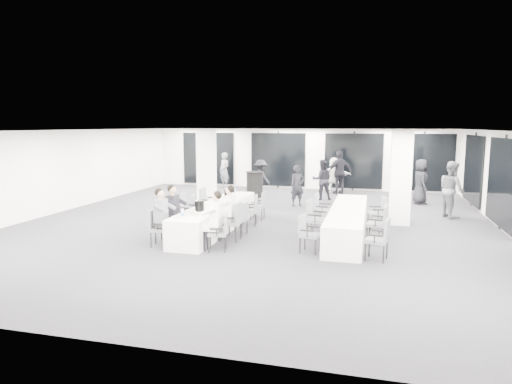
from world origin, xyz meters
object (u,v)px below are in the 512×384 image
Objects in this scene: standing_guest_d at (340,170)px; chair_side_right_near at (380,237)px; chair_side_right_mid at (380,221)px; standing_guest_h at (452,186)px; chair_main_left_near at (157,225)px; chair_main_right_far at (260,204)px; chair_main_right_near at (221,230)px; standing_guest_b at (322,177)px; chair_main_right_mid at (241,217)px; standing_guest_c at (261,175)px; standing_guest_f at (334,173)px; ice_bucket_near at (199,206)px; chair_main_left_fourth at (197,207)px; chair_side_left_far at (321,208)px; standing_guest_a at (297,183)px; banquet_table_main at (217,217)px; banquet_table_side at (348,222)px; chair_main_right_second at (234,219)px; standing_guest_g at (224,168)px; chair_side_right_far at (379,211)px; chair_main_left_second at (169,217)px; cocktail_table at (255,184)px; chair_main_right_fourth at (252,208)px; chair_side_left_mid at (314,216)px; ice_bucket_far at (228,193)px; chair_main_left_mid at (187,209)px; chair_main_left_far at (207,201)px.

chair_side_right_near is at bearing 65.65° from standing_guest_d.
chair_side_right_mid is 4.53m from standing_guest_h.
chair_main_left_near is 1.04× the size of chair_main_right_far.
chair_main_right_near is 8.34m from standing_guest_b.
chair_main_right_far is at bearing 146.28° from chair_main_left_near.
chair_main_right_mid is 0.51× the size of standing_guest_c.
chair_main_right_mid is 7.02m from standing_guest_c.
standing_guest_f is 6.37× the size of ice_bucket_near.
standing_guest_c is at bearing 165.40° from chair_main_left_fourth.
chair_side_left_far is 0.57× the size of standing_guest_a.
chair_side_right_mid is (4.48, -0.26, 0.17)m from banquet_table_main.
standing_guest_b reaches higher than chair_main_right_near.
banquet_table_side is 3.10m from chair_main_right_second.
standing_guest_g is (-1.72, 7.69, 0.45)m from chair_main_left_fourth.
chair_side_right_far is at bearing -61.81° from chair_main_right_near.
chair_main_left_second reaches higher than chair_side_right_far.
chair_main_left_second is 9.78m from standing_guest_g.
cocktail_table reaches higher than chair_main_right_fourth.
standing_guest_g is at bearing -140.36° from chair_side_left_mid.
chair_side_left_far is (3.30, -4.89, 0.02)m from cocktail_table.
standing_guest_f is (1.76, 8.68, 0.38)m from chair_main_right_mid.
chair_main_left_second reaches higher than ice_bucket_far.
banquet_table_main is 18.02× the size of ice_bucket_near.
standing_guest_a is (-2.90, 6.33, 0.32)m from chair_side_right_near.
standing_guest_b is 7.66m from ice_bucket_near.
standing_guest_g reaches higher than standing_guest_c.
chair_main_right_near is (1.66, -1.88, -0.08)m from chair_main_left_mid.
banquet_table_side is 4.70m from standing_guest_a.
chair_side_right_near is at bearing -58.21° from cocktail_table.
chair_main_right_far is (0.83, 1.74, 0.12)m from banquet_table_main.
standing_guest_h is at bearing -171.93° from standing_guest_c.
chair_main_right_mid is at bearing 79.14° from chair_side_right_near.
standing_guest_f reaches higher than ice_bucket_far.
chair_main_right_fourth is (0.83, 0.76, 0.15)m from banquet_table_main.
chair_side_right_mid is (5.32, -1.71, -0.02)m from chair_main_left_far.
standing_guest_h is (5.90, 4.70, 0.47)m from chair_main_right_second.
standing_guest_d reaches higher than chair_main_left_fourth.
chair_side_right_near is 9.85m from standing_guest_d.
chair_side_right_near reaches higher than chair_main_right_fourth.
standing_guest_b reaches higher than ice_bucket_near.
standing_guest_f is at bearing 151.73° from chair_main_left_near.
chair_main_left_far is at bearing 10.83° from chair_main_right_near.
cocktail_table is 0.49× the size of standing_guest_d.
standing_guest_g is 0.93× the size of standing_guest_h.
chair_main_left_near is 6.27m from chair_side_right_far.
chair_main_right_near is (1.66, -0.74, -0.08)m from chair_main_left_second.
standing_guest_b is at bearing 36.63° from standing_guest_d.
chair_side_left_mid is at bearing 4.35° from chair_side_left_far.
chair_main_left_near is at bearing 110.25° from chair_side_right_far.
chair_main_right_mid is at bearing 42.20° from standing_guest_d.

